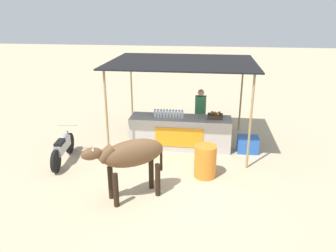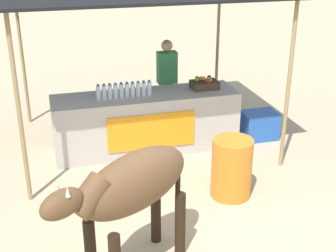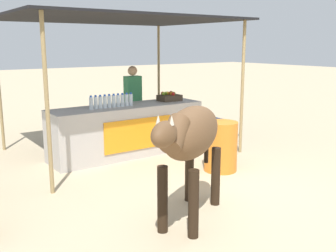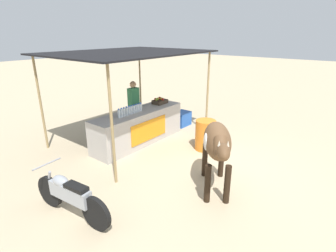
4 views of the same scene
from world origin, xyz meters
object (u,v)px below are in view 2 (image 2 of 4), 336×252
Objects in this scene: fruit_crate at (204,84)px; cooler_box at (259,125)px; stall_counter at (146,122)px; water_barrel at (232,168)px; vendor_behind_counter at (167,84)px; cow at (131,188)px.

fruit_crate is 1.28m from cooler_box.
fruit_crate is 0.73× the size of cooler_box.
stall_counter is 2.02m from cooler_box.
water_barrel is at bearing -65.82° from stall_counter.
fruit_crate is 0.27× the size of vendor_behind_counter.
stall_counter reaches higher than water_barrel.
cow is (-2.82, -2.84, 0.79)m from cooler_box.
cow is (-1.61, -1.18, 0.62)m from water_barrel.
cooler_box is at bearing -2.77° from stall_counter.
stall_counter is 1.82× the size of vendor_behind_counter.
cow reaches higher than water_barrel.
stall_counter is 6.82× the size of fruit_crate.
stall_counter is 1.16m from fruit_crate.
cow is at bearing -105.50° from stall_counter.
vendor_behind_counter reaches higher than cow.
fruit_crate is at bearing 171.05° from cooler_box.
vendor_behind_counter reaches higher than cooler_box.
vendor_behind_counter reaches higher than stall_counter.
cow reaches higher than stall_counter.
cooler_box is at bearing -30.52° from vendor_behind_counter.
stall_counter is 1.75× the size of cow.
cooler_box is at bearing -8.95° from fruit_crate.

